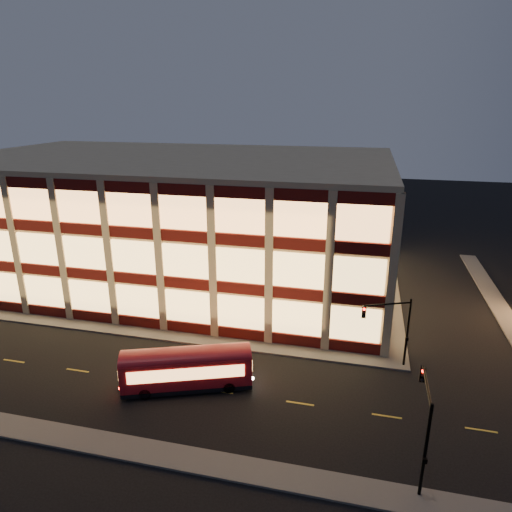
# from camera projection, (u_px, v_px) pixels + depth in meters

# --- Properties ---
(ground) EXTENTS (200.00, 200.00, 0.00)m
(ground) POSITION_uv_depth(u_px,v_px,m) (136.00, 338.00, 41.69)
(ground) COLOR black
(ground) RESTS_ON ground
(sidewalk_office_south) EXTENTS (54.00, 2.00, 0.15)m
(sidewalk_office_south) POSITION_uv_depth(u_px,v_px,m) (112.00, 328.00, 43.25)
(sidewalk_office_south) COLOR #514F4C
(sidewalk_office_south) RESTS_ON ground
(sidewalk_office_east) EXTENTS (2.00, 30.00, 0.15)m
(sidewalk_office_east) POSITION_uv_depth(u_px,v_px,m) (390.00, 289.00, 52.22)
(sidewalk_office_east) COLOR #514F4C
(sidewalk_office_east) RESTS_ON ground
(sidewalk_tower_west) EXTENTS (2.00, 30.00, 0.15)m
(sidewalk_tower_west) POSITION_uv_depth(u_px,v_px,m) (494.00, 299.00, 49.78)
(sidewalk_tower_west) COLOR #514F4C
(sidewalk_tower_west) RESTS_ON ground
(sidewalk_near) EXTENTS (100.00, 2.00, 0.15)m
(sidewalk_near) POSITION_uv_depth(u_px,v_px,m) (41.00, 432.00, 29.70)
(sidewalk_near) COLOR #514F4C
(sidewalk_near) RESTS_ON ground
(office_building) EXTENTS (50.45, 30.45, 14.50)m
(office_building) POSITION_uv_depth(u_px,v_px,m) (175.00, 216.00, 55.57)
(office_building) COLOR tan
(office_building) RESTS_ON ground
(traffic_signal_far) EXTENTS (3.79, 1.87, 6.00)m
(traffic_signal_far) POSITION_uv_depth(u_px,v_px,m) (392.00, 322.00, 35.66)
(traffic_signal_far) COLOR black
(traffic_signal_far) RESTS_ON ground
(traffic_signal_near) EXTENTS (0.32, 4.45, 6.00)m
(traffic_signal_near) POSITION_uv_depth(u_px,v_px,m) (425.00, 416.00, 25.00)
(traffic_signal_near) COLOR black
(traffic_signal_near) RESTS_ON ground
(trolley_bus) EXTENTS (9.76, 5.65, 3.23)m
(trolley_bus) POSITION_uv_depth(u_px,v_px,m) (187.00, 367.00, 33.91)
(trolley_bus) COLOR #9D0811
(trolley_bus) RESTS_ON ground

